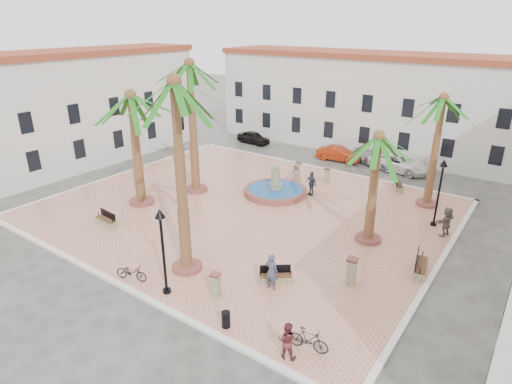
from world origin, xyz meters
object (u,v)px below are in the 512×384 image
bollard_se (216,285)px  cyclist_a (271,271)px  lamppost_e (441,181)px  pedestrian_fountain_a (297,174)px  bench_s (106,221)px  bench_ne (398,186)px  cyclist_b (287,340)px  car_red (339,154)px  palm_nw (190,78)px  car_silver (377,159)px  litter_bin (226,319)px  pedestrian_fountain_b (311,183)px  palm_sw (132,109)px  bench_se (275,278)px  bicycle_a (131,272)px  pedestrian_east (446,221)px  car_white (399,163)px  car_black (253,137)px  palm_e (378,150)px  lamppost_s (162,237)px  fountain (275,190)px  bollard_e (352,271)px  bench_e (420,267)px  pedestrian_north (298,170)px  bicycle_b (308,340)px  palm_ne (442,110)px  palm_s (176,103)px  bollard_n (327,175)px

bollard_se → cyclist_a: (1.77, 2.08, 0.29)m
lamppost_e → pedestrian_fountain_a: (-10.92, 1.24, -2.14)m
bench_s → bench_ne: 21.63m
cyclist_b → car_red: bearing=-85.8°
palm_nw → car_silver: (9.02, 14.29, -7.98)m
litter_bin → pedestrian_fountain_b: size_ratio=0.40×
palm_sw → bench_se: 15.05m
bicycle_a → pedestrian_east: (11.71, 14.27, 0.48)m
car_white → car_black: bearing=99.4°
palm_e → lamppost_s: bearing=-118.9°
fountain → car_red: fountain is taller
bench_se → car_silver: 21.33m
bollard_e → car_red: bollard_e is taller
bollard_se → bicycle_a: bearing=-162.2°
bench_e → bollard_e: size_ratio=1.41×
bicycle_a → pedestrian_north: bearing=-16.6°
bench_s → car_silver: size_ratio=0.40×
cyclist_a → cyclist_b: 4.64m
cyclist_a → fountain: bearing=-61.7°
palm_sw → lamppost_s: palm_sw is taller
pedestrian_east → car_black: size_ratio=0.49×
cyclist_a → pedestrian_north: cyclist_a is taller
palm_sw → bollard_se: palm_sw is taller
palm_nw → bollard_e: (14.91, -4.82, -7.73)m
bench_s → bollard_e: 15.80m
palm_sw → bench_se: (13.29, -2.79, -6.50)m
fountain → bicycle_b: bearing=-52.3°
lamppost_s → bicycle_b: lamppost_s is taller
bench_s → bicycle_a: 7.07m
bench_s → pedestrian_east: bearing=36.3°
pedestrian_fountain_a → car_silver: bearing=63.0°
pedestrian_east → car_silver: (-8.42, 10.94, -0.44)m
bench_e → bollard_e: (-2.51, -3.07, 0.46)m
palm_ne → litter_bin: palm_ne is taller
pedestrian_north → car_white: bearing=-57.3°
bench_ne → pedestrian_fountain_a: 7.93m
palm_nw → pedestrian_fountain_b: palm_nw is taller
lamppost_s → pedestrian_fountain_b: lamppost_s is taller
fountain → car_silver: size_ratio=1.05×
palm_s → car_red: size_ratio=2.46×
palm_s → lamppost_e: palm_s is taller
bollard_e → cyclist_b: (0.02, -6.10, 0.05)m
cyclist_b → car_silver: bearing=-93.7°
bollard_n → car_black: bollard_n is taller
bollard_se → bollard_n: bearing=98.9°
litter_bin → pedestrian_east: bearing=68.7°
bollard_se → car_black: bollard_se is taller
litter_bin → cyclist_a: 3.54m
bench_se → cyclist_a: cyclist_a is taller
cyclist_b → car_white: 25.27m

